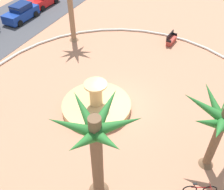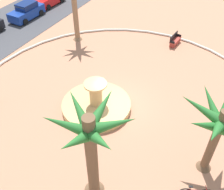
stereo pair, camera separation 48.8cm
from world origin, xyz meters
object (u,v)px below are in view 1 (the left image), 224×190
at_px(palm_tree_mid_plaza, 223,121).
at_px(bench_west, 171,40).
at_px(bicycle_red_frame, 200,190).
at_px(fountain, 96,105).
at_px(palm_tree_near_fountain, 96,142).
at_px(parked_car_third, 21,13).

relative_size(palm_tree_mid_plaza, bench_west, 2.81).
bearing_deg(palm_tree_mid_plaza, bicycle_red_frame, -179.72).
height_order(bench_west, bicycle_red_frame, bench_west).
xyz_separation_m(fountain, bicycle_red_frame, (-3.23, -7.58, 0.07)).
relative_size(palm_tree_near_fountain, palm_tree_mid_plaza, 1.22).
xyz_separation_m(bench_west, parked_car_third, (-2.07, 15.77, 0.43)).
distance_m(fountain, parked_car_third, 16.09).
height_order(fountain, palm_tree_mid_plaza, palm_tree_mid_plaza).
xyz_separation_m(palm_tree_mid_plaza, bicycle_red_frame, (-1.95, -0.01, -3.10)).
bearing_deg(bicycle_red_frame, parked_car_third, 60.89).
bearing_deg(fountain, parked_car_third, 57.80).
height_order(fountain, bench_west, fountain).
xyz_separation_m(fountain, palm_tree_near_fountain, (-5.24, -2.95, 3.59)).
bearing_deg(bench_west, fountain, 168.56).
bearing_deg(bicycle_red_frame, fountain, 66.91).
bearing_deg(bench_west, palm_tree_mid_plaza, -155.55).
height_order(palm_tree_near_fountain, bench_west, palm_tree_near_fountain).
relative_size(palm_tree_near_fountain, bicycle_red_frame, 3.55).
bearing_deg(fountain, bicycle_red_frame, -113.09).
bearing_deg(bicycle_red_frame, palm_tree_near_fountain, 113.42).
bearing_deg(bench_west, parked_car_third, 97.47).
bearing_deg(palm_tree_near_fountain, palm_tree_mid_plaza, -49.42).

